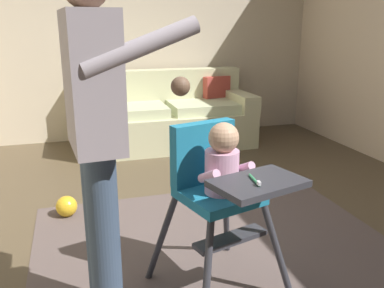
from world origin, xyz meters
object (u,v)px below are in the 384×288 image
(couch, at_px, (167,117))
(high_chair, at_px, (219,178))
(toy_ball, at_px, (67,206))
(adult_standing, at_px, (97,135))

(couch, bearing_deg, high_chair, -7.66)
(couch, xyz_separation_m, high_chair, (-0.37, -2.78, 0.31))
(high_chair, distance_m, toy_ball, 1.49)
(high_chair, bearing_deg, toy_ball, -161.15)
(couch, height_order, high_chair, high_chair)
(adult_standing, bearing_deg, toy_ball, 94.10)
(couch, relative_size, adult_standing, 1.22)
(high_chair, bearing_deg, adult_standing, -100.74)
(high_chair, relative_size, toy_ball, 5.99)
(high_chair, xyz_separation_m, toy_ball, (-0.78, 1.14, -0.56))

